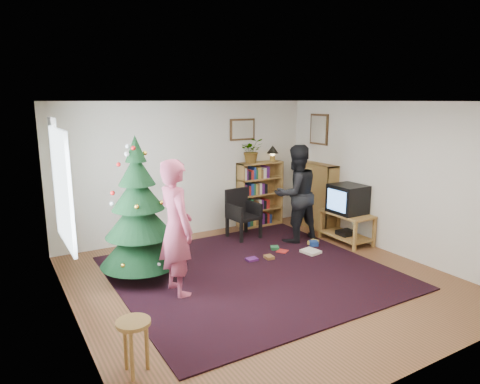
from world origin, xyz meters
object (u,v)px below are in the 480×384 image
armchair (241,212)px  stool (134,333)px  bookshelf_right (316,195)px  bookshelf_back (260,193)px  picture_back (242,130)px  crt_tv (348,199)px  christmas_tree (139,221)px  tv_stand (346,225)px  person_standing (176,228)px  table_lamp (273,150)px  potted_plant (252,151)px  picture_right (319,129)px  person_by_chair (296,194)px

armchair → stool: armchair is taller
bookshelf_right → bookshelf_back: bearing=49.5°
picture_back → crt_tv: bearing=-60.0°
crt_tv → stool: size_ratio=1.08×
picture_back → christmas_tree: picture_back is taller
crt_tv → bookshelf_back: bearing=113.1°
bookshelf_right → tv_stand: (-0.12, -0.99, -0.34)m
christmas_tree → person_standing: size_ratio=1.14×
stool → table_lamp: 5.42m
potted_plant → person_standing: bearing=-139.6°
christmas_tree → armchair: (2.20, 0.89, -0.37)m
armchair → picture_back: bearing=51.2°
christmas_tree → picture_back: bearing=30.2°
armchair → person_standing: 2.56m
armchair → potted_plant: 1.28m
picture_right → bookshelf_right: size_ratio=0.46×
armchair → stool: size_ratio=1.70×
christmas_tree → crt_tv: bearing=-5.3°
stool → table_lamp: bearing=41.4°
christmas_tree → person_standing: christmas_tree is taller
person_standing → christmas_tree: bearing=16.0°
bookshelf_back → crt_tv: bookshelf_back is taller
bookshelf_right → crt_tv: (-0.12, -0.99, 0.14)m
picture_back → picture_right: bearing=-28.7°
picture_right → christmas_tree: (-3.93, -0.79, -1.09)m
potted_plant → bookshelf_right: bearing=-34.6°
table_lamp → person_standing: bearing=-144.7°
christmas_tree → person_standing: 0.78m
crt_tv → potted_plant: potted_plant is taller
bookshelf_back → person_standing: bearing=-141.7°
tv_stand → armchair: armchair is taller
picture_right → picture_back: bearing=151.3°
tv_stand → stool: (-4.42, -1.79, 0.09)m
stool → table_lamp: table_lamp is taller
tv_stand → stool: tv_stand is taller
bookshelf_back → armchair: size_ratio=1.43×
person_standing → potted_plant: person_standing is taller
crt_tv → armchair: 1.94m
picture_back → christmas_tree: bearing=-149.8°
picture_back → armchair: size_ratio=0.60×
person_by_chair → picture_right: bearing=-146.6°
bookshelf_back → bookshelf_right: same height
bookshelf_right → table_lamp: size_ratio=4.06×
tv_stand → bookshelf_back: bearing=113.2°
bookshelf_right → table_lamp: (-0.56, 0.73, 0.85)m
christmas_tree → bookshelf_right: 3.85m
picture_right → person_by_chair: 1.59m
bookshelf_back → stool: (-3.68, -3.51, -0.25)m
armchair → potted_plant: potted_plant is taller
picture_right → bookshelf_back: bearing=149.2°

